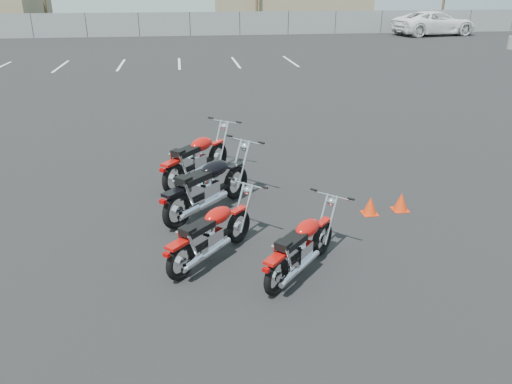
{
  "coord_description": "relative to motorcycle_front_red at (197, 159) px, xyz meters",
  "views": [
    {
      "loc": [
        -0.96,
        -7.15,
        3.95
      ],
      "look_at": [
        0.2,
        0.6,
        0.65
      ],
      "focal_mm": 35.0,
      "sensor_mm": 36.0,
      "label": 1
    }
  ],
  "objects": [
    {
      "name": "ground",
      "position": [
        0.73,
        -2.9,
        -0.51
      ],
      "size": [
        120.0,
        120.0,
        0.0
      ],
      "primitive_type": "plane",
      "color": "black",
      "rests_on": "ground"
    },
    {
      "name": "tan_building_east",
      "position": [
        10.73,
        41.1,
        1.35
      ],
      "size": [
        14.4,
        9.4,
        3.7
      ],
      "color": "#8F7F5C",
      "rests_on": "ground"
    },
    {
      "name": "parking_line_stripes",
      "position": [
        -1.77,
        17.1,
        -0.51
      ],
      "size": [
        15.12,
        4.0,
        0.01
      ],
      "color": "silver",
      "rests_on": "ground"
    },
    {
      "name": "chainlink_fence",
      "position": [
        0.73,
        32.1,
        0.39
      ],
      "size": [
        80.06,
        0.06,
        1.8
      ],
      "color": "slate",
      "rests_on": "ground"
    },
    {
      "name": "training_cone_far",
      "position": [
        3.08,
        -2.1,
        -0.35
      ],
      "size": [
        0.28,
        0.28,
        0.33
      ],
      "color": "red",
      "rests_on": "ground"
    },
    {
      "name": "white_van",
      "position": [
        20.22,
        29.6,
        0.96
      ],
      "size": [
        4.26,
        8.11,
        2.93
      ],
      "primitive_type": "imported",
      "rotation": [
        0.0,
        0.0,
        1.73
      ],
      "color": "white",
      "rests_on": "ground"
    },
    {
      "name": "motorcycle_second_black",
      "position": [
        0.15,
        -1.61,
        0.02
      ],
      "size": [
        1.98,
        1.99,
        1.16
      ],
      "color": "black",
      "rests_on": "ground"
    },
    {
      "name": "motorcycle_front_red",
      "position": [
        0.0,
        0.0,
        0.0
      ],
      "size": [
        1.78,
        2.04,
        1.12
      ],
      "color": "black",
      "rests_on": "ground"
    },
    {
      "name": "motorcycle_third_red",
      "position": [
        0.09,
        -3.33,
        -0.07
      ],
      "size": [
        1.65,
        1.7,
        0.98
      ],
      "color": "black",
      "rests_on": "ground"
    },
    {
      "name": "motorcycle_rear_red",
      "position": [
        1.35,
        -3.9,
        -0.08
      ],
      "size": [
        1.59,
        1.66,
        0.95
      ],
      "color": "black",
      "rests_on": "ground"
    },
    {
      "name": "training_cone_near",
      "position": [
        3.71,
        -2.03,
        -0.34
      ],
      "size": [
        0.29,
        0.29,
        0.35
      ],
      "color": "red",
      "rests_on": "ground"
    }
  ]
}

